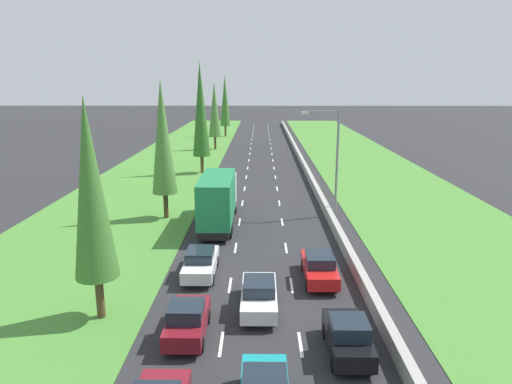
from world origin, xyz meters
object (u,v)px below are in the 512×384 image
object	(u,v)px
white_sedan_centre_lane	(259,295)
poplar_tree_fourth	(214,110)
poplar_tree_nearest	(91,190)
red_sedan_right_lane	(319,267)
green_box_truck_left_lane	(218,199)
poplar_tree_fifth	(225,101)
poplar_tree_second	(163,138)
street_light_mast	(333,155)
black_hatchback_right_lane	(348,336)
poplar_tree_third	(201,110)
white_sedan_left_lane	(201,262)
maroon_hatchback_left_lane	(187,320)

from	to	relation	value
white_sedan_centre_lane	poplar_tree_fourth	world-z (taller)	poplar_tree_fourth
poplar_tree_nearest	white_sedan_centre_lane	bearing A→B (deg)	6.68
poplar_tree_nearest	red_sedan_right_lane	bearing A→B (deg)	21.69
green_box_truck_left_lane	poplar_tree_fifth	xyz separation A→B (m)	(-3.95, 60.23, 5.00)
poplar_tree_second	street_light_mast	world-z (taller)	poplar_tree_second
white_sedan_centre_lane	street_light_mast	size ratio (longest dim) A/B	0.50
green_box_truck_left_lane	red_sedan_right_lane	bearing A→B (deg)	-56.80
black_hatchback_right_lane	poplar_tree_second	xyz separation A→B (m)	(-11.65, 19.82, 5.94)
poplar_tree_third	poplar_tree_fifth	bearing A→B (deg)	89.97
red_sedan_right_lane	green_box_truck_left_lane	distance (m)	12.42
poplar_tree_second	poplar_tree_fourth	size ratio (longest dim) A/B	1.04
poplar_tree_nearest	street_light_mast	world-z (taller)	poplar_tree_nearest
street_light_mast	red_sedan_right_lane	bearing A→B (deg)	-101.28
poplar_tree_third	white_sedan_left_lane	bearing A→B (deg)	-83.10
white_sedan_left_lane	poplar_tree_third	xyz separation A→B (m)	(-3.77, 31.12, 7.03)
poplar_tree_third	street_light_mast	size ratio (longest dim) A/B	1.51
poplar_tree_second	poplar_tree_nearest	bearing A→B (deg)	-89.43
maroon_hatchback_left_lane	poplar_tree_third	bearing A→B (deg)	96.06
white_sedan_centre_lane	poplar_tree_third	distance (m)	36.76
poplar_tree_fifth	street_light_mast	size ratio (longest dim) A/B	1.36
green_box_truck_left_lane	street_light_mast	bearing A→B (deg)	17.05
green_box_truck_left_lane	white_sedan_left_lane	bearing A→B (deg)	-91.22
poplar_tree_nearest	poplar_tree_fifth	world-z (taller)	poplar_tree_fifth
white_sedan_centre_lane	green_box_truck_left_lane	bearing A→B (deg)	103.31
black_hatchback_right_lane	white_sedan_left_lane	size ratio (longest dim) A/B	0.87
white_sedan_centre_lane	maroon_hatchback_left_lane	bearing A→B (deg)	-140.87
red_sedan_right_lane	poplar_tree_fourth	distance (m)	53.61
green_box_truck_left_lane	white_sedan_centre_lane	bearing A→B (deg)	-76.69
white_sedan_left_lane	poplar_tree_fourth	size ratio (longest dim) A/B	0.41
white_sedan_left_lane	red_sedan_right_lane	bearing A→B (deg)	-5.59
white_sedan_centre_lane	black_hatchback_right_lane	xyz separation A→B (m)	(3.75, -3.90, 0.02)
green_box_truck_left_lane	poplar_tree_fifth	size ratio (longest dim) A/B	0.77
white_sedan_left_lane	green_box_truck_left_lane	world-z (taller)	green_box_truck_left_lane
poplar_tree_nearest	poplar_tree_fifth	bearing A→B (deg)	89.62
red_sedan_right_lane	poplar_tree_fifth	xyz separation A→B (m)	(-10.71, 70.56, 6.37)
white_sedan_centre_lane	poplar_tree_nearest	distance (m)	9.59
black_hatchback_right_lane	poplar_tree_fifth	bearing A→B (deg)	98.02
poplar_tree_nearest	poplar_tree_fifth	distance (m)	75.02
green_box_truck_left_lane	poplar_tree_second	xyz separation A→B (m)	(-4.61, 2.04, 4.59)
maroon_hatchback_left_lane	red_sedan_right_lane	world-z (taller)	maroon_hatchback_left_lane
white_sedan_centre_lane	red_sedan_right_lane	xyz separation A→B (m)	(3.47, 3.55, 0.00)
black_hatchback_right_lane	poplar_tree_nearest	size ratio (longest dim) A/B	0.36
red_sedan_right_lane	street_light_mast	size ratio (longest dim) A/B	0.50
poplar_tree_second	white_sedan_centre_lane	bearing A→B (deg)	-63.63
white_sedan_left_lane	poplar_tree_third	distance (m)	32.12
white_sedan_centre_lane	street_light_mast	xyz separation A→B (m)	(6.11, 16.76, 4.42)
maroon_hatchback_left_lane	street_light_mast	bearing A→B (deg)	64.29
white_sedan_left_lane	poplar_tree_nearest	world-z (taller)	poplar_tree_nearest
maroon_hatchback_left_lane	green_box_truck_left_lane	xyz separation A→B (m)	(-0.06, 16.50, 1.35)
white_sedan_left_lane	poplar_tree_fifth	bearing A→B (deg)	93.07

